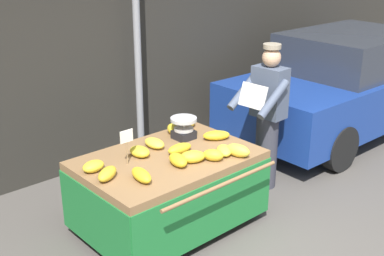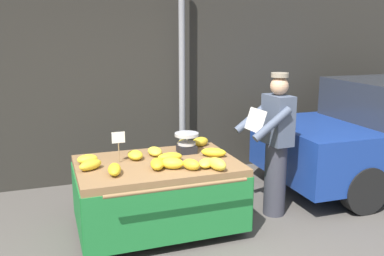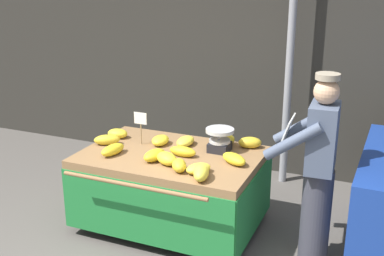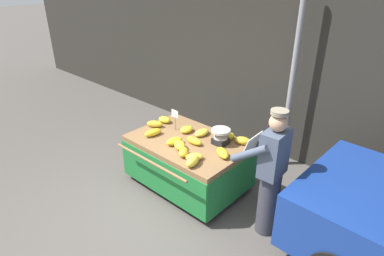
# 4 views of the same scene
# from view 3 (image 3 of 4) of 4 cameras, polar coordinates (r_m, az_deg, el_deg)

# --- Properties ---
(back_wall) EXTENTS (16.00, 0.24, 4.18)m
(back_wall) POSITION_cam_3_polar(r_m,az_deg,el_deg) (6.25, 5.78, 14.16)
(back_wall) COLOR #2D2B26
(back_wall) RESTS_ON ground
(street_pole) EXTENTS (0.09, 0.09, 3.06)m
(street_pole) POSITION_cam_3_polar(r_m,az_deg,el_deg) (5.76, 11.36, 7.95)
(street_pole) COLOR gray
(street_pole) RESTS_ON ground
(banana_cart) EXTENTS (1.75, 1.37, 0.79)m
(banana_cart) POSITION_cam_3_polar(r_m,az_deg,el_deg) (4.86, -2.48, -5.25)
(banana_cart) COLOR olive
(banana_cart) RESTS_ON ground
(weighing_scale) EXTENTS (0.28, 0.28, 0.23)m
(weighing_scale) POSITION_cam_3_polar(r_m,az_deg,el_deg) (4.80, 3.26, -1.41)
(weighing_scale) COLOR black
(weighing_scale) RESTS_ON banana_cart
(price_sign) EXTENTS (0.14, 0.01, 0.34)m
(price_sign) POSITION_cam_3_polar(r_m,az_deg,el_deg) (4.97, -6.04, 0.78)
(price_sign) COLOR #997A51
(price_sign) RESTS_ON banana_cart
(banana_bunch_0) EXTENTS (0.18, 0.31, 0.10)m
(banana_bunch_0) POSITION_cam_3_polar(r_m,az_deg,el_deg) (4.79, -9.24, -2.51)
(banana_bunch_0) COLOR gold
(banana_bunch_0) RESTS_ON banana_cart
(banana_bunch_1) EXTENTS (0.32, 0.27, 0.10)m
(banana_bunch_1) POSITION_cam_3_polar(r_m,az_deg,el_deg) (4.53, 4.93, -3.61)
(banana_bunch_1) COLOR gold
(banana_bunch_1) RESTS_ON banana_cart
(banana_bunch_2) EXTENTS (0.21, 0.24, 0.11)m
(banana_bunch_2) POSITION_cam_3_polar(r_m,az_deg,el_deg) (4.35, -1.51, -4.39)
(banana_bunch_2) COLOR gold
(banana_bunch_2) RESTS_ON banana_cart
(banana_bunch_3) EXTENTS (0.20, 0.29, 0.11)m
(banana_bunch_3) POSITION_cam_3_polar(r_m,az_deg,el_deg) (4.60, -4.40, -3.18)
(banana_bunch_3) COLOR gold
(banana_bunch_3) RESTS_ON banana_cart
(banana_bunch_4) EXTENTS (0.20, 0.25, 0.11)m
(banana_bunch_4) POSITION_cam_3_polar(r_m,az_deg,el_deg) (4.97, 4.02, -1.48)
(banana_bunch_4) COLOR yellow
(banana_bunch_4) RESTS_ON banana_cart
(banana_bunch_5) EXTENTS (0.17, 0.27, 0.09)m
(banana_bunch_5) POSITION_cam_3_polar(r_m,az_deg,el_deg) (4.97, -0.77, -1.56)
(banana_bunch_5) COLOR yellow
(banana_bunch_5) RESTS_ON banana_cart
(banana_bunch_6) EXTENTS (0.17, 0.24, 0.10)m
(banana_bunch_6) POSITION_cam_3_polar(r_m,az_deg,el_deg) (5.00, -3.72, -1.43)
(banana_bunch_6) COLOR yellow
(banana_bunch_6) RESTS_ON banana_cart
(banana_bunch_7) EXTENTS (0.23, 0.18, 0.10)m
(banana_bunch_7) POSITION_cam_3_polar(r_m,az_deg,el_deg) (5.25, -8.68, -0.64)
(banana_bunch_7) COLOR yellow
(banana_bunch_7) RESTS_ON banana_cart
(banana_bunch_8) EXTENTS (0.26, 0.28, 0.09)m
(banana_bunch_8) POSITION_cam_3_polar(r_m,az_deg,el_deg) (4.31, 0.75, -4.75)
(banana_bunch_8) COLOR yellow
(banana_bunch_8) RESTS_ON banana_cart
(banana_bunch_9) EXTENTS (0.27, 0.21, 0.11)m
(banana_bunch_9) POSITION_cam_3_polar(r_m,az_deg,el_deg) (4.94, 6.78, -1.70)
(banana_bunch_9) COLOR gold
(banana_bunch_9) RESTS_ON banana_cart
(banana_bunch_10) EXTENTS (0.19, 0.28, 0.12)m
(banana_bunch_10) POSITION_cam_3_polar(r_m,az_deg,el_deg) (4.18, 1.10, -5.26)
(banana_bunch_10) COLOR yellow
(banana_bunch_10) RESTS_ON banana_cart
(banana_bunch_11) EXTENTS (0.29, 0.25, 0.12)m
(banana_bunch_11) POSITION_cam_3_polar(r_m,az_deg,el_deg) (4.50, -2.97, -3.58)
(banana_bunch_11) COLOR yellow
(banana_bunch_11) RESTS_ON banana_cart
(banana_bunch_12) EXTENTS (0.29, 0.25, 0.10)m
(banana_bunch_12) POSITION_cam_3_polar(r_m,az_deg,el_deg) (5.07, -9.92, -1.36)
(banana_bunch_12) COLOR gold
(banana_bunch_12) RESTS_ON banana_cart
(banana_bunch_13) EXTENTS (0.28, 0.13, 0.10)m
(banana_bunch_13) POSITION_cam_3_polar(r_m,az_deg,el_deg) (4.69, -1.10, -2.75)
(banana_bunch_13) COLOR gold
(banana_bunch_13) RESTS_ON banana_cart
(vendor_person) EXTENTS (0.59, 0.53, 1.71)m
(vendor_person) POSITION_cam_3_polar(r_m,az_deg,el_deg) (4.31, 14.47, -4.79)
(vendor_person) COLOR #383842
(vendor_person) RESTS_ON ground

